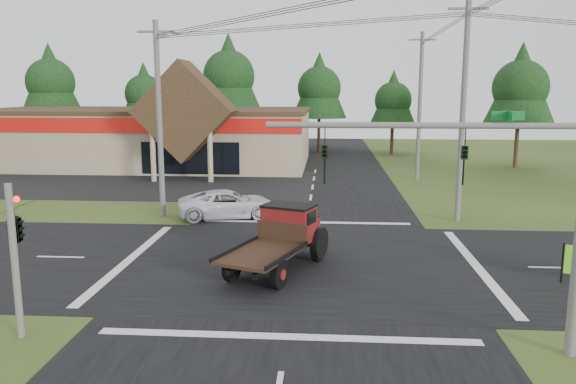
{
  "coord_description": "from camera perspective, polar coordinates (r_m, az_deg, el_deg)",
  "views": [
    {
      "loc": [
        1.09,
        -21.78,
        6.85
      ],
      "look_at": [
        -0.76,
        3.88,
        2.2
      ],
      "focal_mm": 35.0,
      "sensor_mm": 36.0,
      "label": 1
    }
  ],
  "objects": [
    {
      "name": "tree_row_b",
      "position": [
        67.18,
        -14.4,
        9.81
      ],
      "size": [
        5.6,
        5.6,
        10.1
      ],
      "color": "#332316",
      "rests_on": "ground"
    },
    {
      "name": "utility_pole_ne",
      "position": [
        30.59,
        17.35,
        7.99
      ],
      "size": [
        2.0,
        0.3,
        11.5
      ],
      "color": "#595651",
      "rests_on": "ground"
    },
    {
      "name": "tree_row_c",
      "position": [
        63.78,
        -6.03,
        11.88
      ],
      "size": [
        7.28,
        7.28,
        13.13
      ],
      "color": "#332316",
      "rests_on": "ground"
    },
    {
      "name": "utility_pole_nw",
      "position": [
        31.17,
        -12.95,
        7.3
      ],
      "size": [
        2.0,
        0.3,
        10.5
      ],
      "color": "#595651",
      "rests_on": "ground"
    },
    {
      "name": "tree_row_e",
      "position": [
        62.17,
        10.64,
        9.32
      ],
      "size": [
        5.04,
        5.04,
        9.09
      ],
      "color": "#332316",
      "rests_on": "ground"
    },
    {
      "name": "road_ns",
      "position": [
        22.86,
        1.21,
        -7.17
      ],
      "size": [
        12.0,
        120.0,
        0.02
      ],
      "primitive_type": "cube",
      "color": "black",
      "rests_on": "ground"
    },
    {
      "name": "parking_apron",
      "position": [
        44.02,
        -15.99,
        0.92
      ],
      "size": [
        28.0,
        14.0,
        0.02
      ],
      "primitive_type": "cube",
      "color": "black",
      "rests_on": "ground"
    },
    {
      "name": "tree_row_d",
      "position": [
        63.79,
        3.19,
        10.71
      ],
      "size": [
        6.16,
        6.16,
        11.11
      ],
      "color": "#332316",
      "rests_on": "ground"
    },
    {
      "name": "traffic_signal_mast",
      "position": [
        15.24,
        22.14,
        0.32
      ],
      "size": [
        8.12,
        0.24,
        7.0
      ],
      "color": "#595651",
      "rests_on": "ground"
    },
    {
      "name": "traffic_signal_corner",
      "position": [
        17.14,
        -26.06,
        -2.01
      ],
      "size": [
        0.53,
        2.48,
        4.4
      ],
      "color": "#595651",
      "rests_on": "ground"
    },
    {
      "name": "utility_pole_n",
      "position": [
        44.34,
        13.23,
        8.55
      ],
      "size": [
        2.0,
        0.3,
        11.2
      ],
      "color": "#595651",
      "rests_on": "ground"
    },
    {
      "name": "ground",
      "position": [
        22.86,
        1.21,
        -7.2
      ],
      "size": [
        120.0,
        120.0,
        0.0
      ],
      "primitive_type": "plane",
      "color": "#2F4418",
      "rests_on": "ground"
    },
    {
      "name": "tree_row_a",
      "position": [
        69.17,
        -23.0,
        10.45
      ],
      "size": [
        6.72,
        6.72,
        12.12
      ],
      "color": "#332316",
      "rests_on": "ground"
    },
    {
      "name": "antique_flatbed_truck",
      "position": [
        21.48,
        -1.22,
        -4.95
      ],
      "size": [
        4.16,
        6.26,
        2.45
      ],
      "primitive_type": null,
      "rotation": [
        0.0,
        0.0,
        -0.36
      ],
      "color": "#5D0D13",
      "rests_on": "ground"
    },
    {
      "name": "road_ew",
      "position": [
        22.86,
        1.21,
        -7.17
      ],
      "size": [
        120.0,
        12.0,
        0.02
      ],
      "primitive_type": "cube",
      "color": "black",
      "rests_on": "ground"
    },
    {
      "name": "cvs_building",
      "position": [
        54.18,
        -14.02,
        5.64
      ],
      "size": [
        30.4,
        18.2,
        9.19
      ],
      "color": "tan",
      "rests_on": "ground"
    },
    {
      "name": "white_pickup",
      "position": [
        30.81,
        -6.05,
        -1.22
      ],
      "size": [
        5.88,
        3.76,
        1.51
      ],
      "primitive_type": "imported",
      "rotation": [
        0.0,
        0.0,
        1.82
      ],
      "color": "white",
      "rests_on": "ground"
    },
    {
      "name": "tree_side_ne",
      "position": [
        54.48,
        22.57,
        10.04
      ],
      "size": [
        6.16,
        6.16,
        11.11
      ],
      "color": "#332316",
      "rests_on": "ground"
    }
  ]
}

